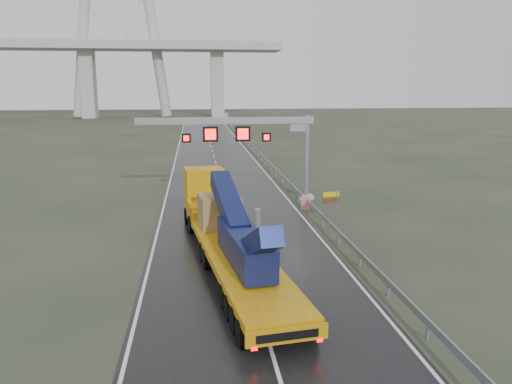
{
  "coord_description": "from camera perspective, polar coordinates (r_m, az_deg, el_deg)",
  "views": [
    {
      "loc": [
        -2.61,
        -23.69,
        9.54
      ],
      "look_at": [
        1.06,
        6.13,
        3.2
      ],
      "focal_mm": 35.0,
      "sensor_mm": 36.0,
      "label": 1
    }
  ],
  "objects": [
    {
      "name": "striped_barrier",
      "position": [
        39.69,
        5.7,
        -1.23
      ],
      "size": [
        0.74,
        0.6,
        1.11
      ],
      "primitive_type": "cube",
      "rotation": [
        0.0,
        0.0,
        -0.44
      ],
      "color": "red",
      "rests_on": "ground"
    },
    {
      "name": "sign_gantry",
      "position": [
        42.13,
        -0.56,
        6.56
      ],
      "size": [
        14.9,
        1.2,
        7.42
      ],
      "color": "#A6A5A1",
      "rests_on": "ground"
    },
    {
      "name": "exit_sign_pair",
      "position": [
        36.53,
        8.58,
        -0.91
      ],
      "size": [
        1.25,
        0.29,
        2.16
      ],
      "rotation": [
        0.0,
        0.0,
        0.19
      ],
      "color": "gray",
      "rests_on": "ground"
    },
    {
      "name": "heavy_haul_truck",
      "position": [
        28.81,
        -3.71,
        -3.61
      ],
      "size": [
        5.5,
        20.43,
        4.75
      ],
      "rotation": [
        0.0,
        0.0,
        0.13
      ],
      "color": "#C3A60A",
      "rests_on": "ground"
    },
    {
      "name": "ground",
      "position": [
        25.67,
        -0.69,
        -9.9
      ],
      "size": [
        400.0,
        400.0,
        0.0
      ],
      "primitive_type": "plane",
      "color": "#2B3223",
      "rests_on": "ground"
    },
    {
      "name": "road",
      "position": [
        64.45,
        -4.62,
        3.37
      ],
      "size": [
        11.0,
        200.0,
        0.02
      ],
      "primitive_type": "cube",
      "color": "black",
      "rests_on": "ground"
    },
    {
      "name": "guardrail",
      "position": [
        55.11,
        2.17,
        2.67
      ],
      "size": [
        0.2,
        140.0,
        1.4
      ],
      "primitive_type": null,
      "color": "gray",
      "rests_on": "ground"
    }
  ]
}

